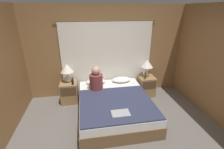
{
  "coord_description": "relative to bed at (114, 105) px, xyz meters",
  "views": [
    {
      "loc": [
        -0.63,
        -2.53,
        2.38
      ],
      "look_at": [
        0.0,
        1.03,
        0.9
      ],
      "focal_mm": 26.0,
      "sensor_mm": 36.0,
      "label": 1
    }
  ],
  "objects": [
    {
      "name": "ground_plane",
      "position": [
        0.0,
        -0.72,
        -0.22
      ],
      "size": [
        16.0,
        16.0,
        0.0
      ],
      "primitive_type": "plane",
      "color": "#66605B"
    },
    {
      "name": "blanket_on_bed",
      "position": [
        0.0,
        -0.29,
        0.24
      ],
      "size": [
        1.59,
        1.43,
        0.03
      ],
      "color": "#2D334C",
      "rests_on": "bed"
    },
    {
      "name": "pillow_left",
      "position": [
        -0.36,
        0.83,
        0.29
      ],
      "size": [
        0.53,
        0.33,
        0.12
      ],
      "color": "white",
      "rests_on": "bed"
    },
    {
      "name": "nightstand_left",
      "position": [
        -1.1,
        0.76,
        0.06
      ],
      "size": [
        0.44,
        0.46,
        0.56
      ],
      "color": "#937047",
      "rests_on": "ground_plane"
    },
    {
      "name": "beer_bottle_on_right_stand",
      "position": [
        0.99,
        0.63,
        0.43
      ],
      "size": [
        0.06,
        0.06,
        0.22
      ],
      "color": "#513819",
      "rests_on": "nightstand_right"
    },
    {
      "name": "wall_back",
      "position": [
        0.0,
        1.15,
        1.03
      ],
      "size": [
        4.45,
        0.06,
        2.5
      ],
      "color": "olive",
      "rests_on": "ground_plane"
    },
    {
      "name": "beer_bottle_on_left_stand",
      "position": [
        -0.97,
        0.63,
        0.42
      ],
      "size": [
        0.06,
        0.06,
        0.2
      ],
      "color": "black",
      "rests_on": "nightstand_left"
    },
    {
      "name": "bed",
      "position": [
        0.0,
        0.0,
        0.0
      ],
      "size": [
        1.65,
        2.07,
        0.45
      ],
      "color": "brown",
      "rests_on": "ground_plane"
    },
    {
      "name": "lamp_left",
      "position": [
        -1.1,
        0.83,
        0.66
      ],
      "size": [
        0.33,
        0.33,
        0.49
      ],
      "color": "silver",
      "rests_on": "nightstand_left"
    },
    {
      "name": "person_left_in_bed",
      "position": [
        -0.38,
        0.46,
        0.49
      ],
      "size": [
        0.33,
        0.33,
        0.62
      ],
      "color": "brown",
      "rests_on": "bed"
    },
    {
      "name": "pillow_right",
      "position": [
        0.36,
        0.83,
        0.29
      ],
      "size": [
        0.53,
        0.33,
        0.12
      ],
      "color": "white",
      "rests_on": "bed"
    },
    {
      "name": "laptop_on_bed",
      "position": [
        -0.01,
        -0.69,
        0.27
      ],
      "size": [
        0.36,
        0.24,
        0.02
      ],
      "color": "#9EA0A5",
      "rests_on": "blanket_on_bed"
    },
    {
      "name": "curtain_panel",
      "position": [
        0.0,
        1.09,
        0.82
      ],
      "size": [
        2.71,
        0.02,
        2.1
      ],
      "color": "white",
      "rests_on": "ground_plane"
    },
    {
      "name": "lamp_right",
      "position": [
        1.1,
        0.83,
        0.66
      ],
      "size": [
        0.33,
        0.33,
        0.49
      ],
      "color": "silver",
      "rests_on": "nightstand_right"
    },
    {
      "name": "nightstand_right",
      "position": [
        1.1,
        0.76,
        0.06
      ],
      "size": [
        0.44,
        0.46,
        0.56
      ],
      "color": "#937047",
      "rests_on": "ground_plane"
    }
  ]
}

